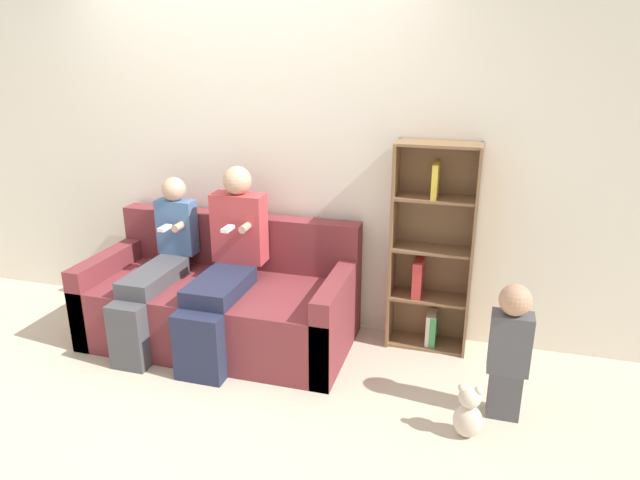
# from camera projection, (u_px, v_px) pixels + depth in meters

# --- Properties ---
(ground_plane) EXTENTS (14.00, 14.00, 0.00)m
(ground_plane) POSITION_uv_depth(u_px,v_px,m) (198.00, 378.00, 3.59)
(ground_plane) COLOR beige
(back_wall) EXTENTS (10.00, 0.06, 2.55)m
(back_wall) POSITION_uv_depth(u_px,v_px,m) (252.00, 150.00, 4.10)
(back_wall) COLOR silver
(back_wall) RESTS_ON ground_plane
(couch) EXTENTS (1.82, 0.88, 0.83)m
(couch) POSITION_uv_depth(u_px,v_px,m) (222.00, 302.00, 4.01)
(couch) COLOR maroon
(couch) RESTS_ON ground_plane
(adult_seated) EXTENTS (0.37, 0.84, 1.22)m
(adult_seated) POSITION_uv_depth(u_px,v_px,m) (225.00, 263.00, 3.78)
(adult_seated) COLOR #232842
(adult_seated) RESTS_ON ground_plane
(child_seated) EXTENTS (0.28, 0.85, 1.11)m
(child_seated) POSITION_uv_depth(u_px,v_px,m) (157.00, 266.00, 3.90)
(child_seated) COLOR #47474C
(child_seated) RESTS_ON ground_plane
(toddler_standing) EXTENTS (0.22, 0.17, 0.80)m
(toddler_standing) POSITION_uv_depth(u_px,v_px,m) (510.00, 348.00, 3.11)
(toddler_standing) COLOR #47474C
(toddler_standing) RESTS_ON ground_plane
(bookshelf) EXTENTS (0.54, 0.26, 1.41)m
(bookshelf) POSITION_uv_depth(u_px,v_px,m) (432.00, 254.00, 3.83)
(bookshelf) COLOR brown
(bookshelf) RESTS_ON ground_plane
(teddy_bear) EXTENTS (0.16, 0.13, 0.31)m
(teddy_bear) POSITION_uv_depth(u_px,v_px,m) (468.00, 413.00, 3.02)
(teddy_bear) COLOR beige
(teddy_bear) RESTS_ON ground_plane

